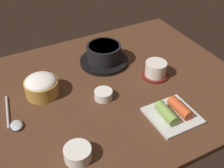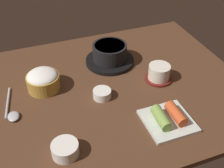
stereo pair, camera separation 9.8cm
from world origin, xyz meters
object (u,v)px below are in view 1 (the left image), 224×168
at_px(rice_bowl, 41,85).
at_px(spoon, 14,121).
at_px(stone_pot, 104,55).
at_px(side_bowl_near, 78,153).
at_px(tea_cup_with_saucer, 156,70).
at_px(kimchi_plate, 173,113).
at_px(banchan_cup_center, 103,94).

xyz_separation_m(rice_bowl, spoon, (-0.12, -0.09, -0.03)).
xyz_separation_m(stone_pot, spoon, (-0.39, -0.16, -0.03)).
bearing_deg(stone_pot, side_bowl_near, -125.14).
xyz_separation_m(tea_cup_with_saucer, kimchi_plate, (-0.07, -0.20, -0.01)).
height_order(rice_bowl, tea_cup_with_saucer, rice_bowl).
xyz_separation_m(rice_bowl, side_bowl_near, (0.00, -0.31, -0.02)).
relative_size(stone_pot, banchan_cup_center, 3.08).
relative_size(banchan_cup_center, spoon, 0.35).
distance_m(stone_pot, side_bowl_near, 0.47).
xyz_separation_m(stone_pot, tea_cup_with_saucer, (0.13, -0.17, -0.01)).
xyz_separation_m(banchan_cup_center, kimchi_plate, (0.15, -0.18, -0.00)).
bearing_deg(tea_cup_with_saucer, spoon, 179.59).
bearing_deg(stone_pot, banchan_cup_center, -117.04).
height_order(stone_pot, tea_cup_with_saucer, stone_pot).
height_order(rice_bowl, banchan_cup_center, rice_bowl).
relative_size(banchan_cup_center, side_bowl_near, 0.82).
height_order(tea_cup_with_saucer, side_bowl_near, tea_cup_with_saucer).
bearing_deg(stone_pot, spoon, -157.27).
bearing_deg(stone_pot, tea_cup_with_saucer, -52.60).
bearing_deg(kimchi_plate, rice_bowl, 137.56).
bearing_deg(spoon, tea_cup_with_saucer, -0.41).
bearing_deg(banchan_cup_center, side_bowl_near, -131.91).
bearing_deg(spoon, stone_pot, 22.73).
height_order(stone_pot, rice_bowl, stone_pot).
distance_m(rice_bowl, kimchi_plate, 0.44).
bearing_deg(side_bowl_near, rice_bowl, 90.83).
distance_m(banchan_cup_center, kimchi_plate, 0.24).
xyz_separation_m(stone_pot, kimchi_plate, (0.05, -0.37, -0.02)).
relative_size(tea_cup_with_saucer, kimchi_plate, 0.68).
xyz_separation_m(kimchi_plate, spoon, (-0.45, 0.21, -0.01)).
xyz_separation_m(rice_bowl, banchan_cup_center, (0.17, -0.12, -0.02)).
height_order(banchan_cup_center, spoon, banchan_cup_center).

